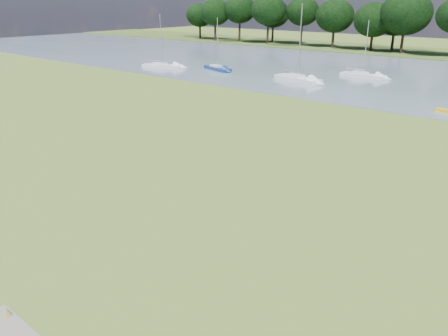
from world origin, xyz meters
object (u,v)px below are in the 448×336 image
Objects in this scene: sailboat_3 at (362,74)px; sailboat_0 at (297,77)px; sailboat_2 at (217,67)px; sailboat_4 at (162,65)px.

sailboat_0 is at bearing -119.62° from sailboat_3.
sailboat_0 is 9.30m from sailboat_3.
sailboat_2 is 8.68m from sailboat_4.
sailboat_4 reaches higher than sailboat_2.
sailboat_4 is (-26.38, -10.62, 0.01)m from sailboat_3.
sailboat_2 is 1.01× the size of sailboat_3.
sailboat_0 reaches higher than sailboat_2.
sailboat_4 reaches higher than sailboat_3.
sailboat_0 is 1.20× the size of sailboat_4.
sailboat_2 is at bearing 0.27° from sailboat_4.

